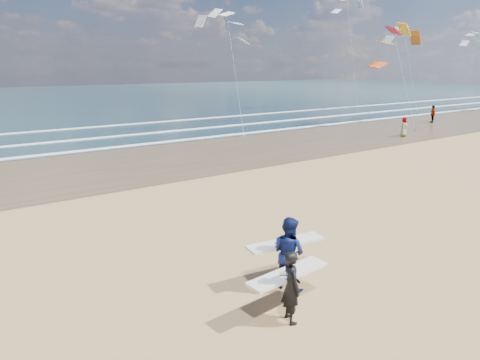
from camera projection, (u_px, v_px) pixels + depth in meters
wet_sand_strip at (330, 136)px, 35.44m from camera, size 220.00×12.00×0.01m
ocean at (114, 97)px, 78.40m from camera, size 220.00×100.00×0.02m
foam_breakers at (258, 122)px, 43.46m from camera, size 220.00×11.70×0.05m
surfer_near at (291, 285)px, 9.62m from camera, size 2.24×1.06×1.71m
surfer_far at (288, 252)px, 11.04m from camera, size 2.25×1.26×1.95m
beachgoer_0 at (404, 127)px, 34.77m from camera, size 0.90×0.72×1.59m
beachgoer_1 at (433, 114)px, 43.25m from camera, size 1.08×0.61×1.74m
kite_0 at (400, 60)px, 39.21m from camera, size 7.09×4.88×10.14m
kite_1 at (234, 63)px, 35.93m from camera, size 5.31×4.68×10.93m
kite_2 at (408, 57)px, 54.94m from camera, size 6.29×4.79×11.78m
kite_4 at (479, 59)px, 66.73m from camera, size 5.85×4.74×11.79m
kite_5 at (352, 45)px, 54.40m from camera, size 5.37×4.69×15.39m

